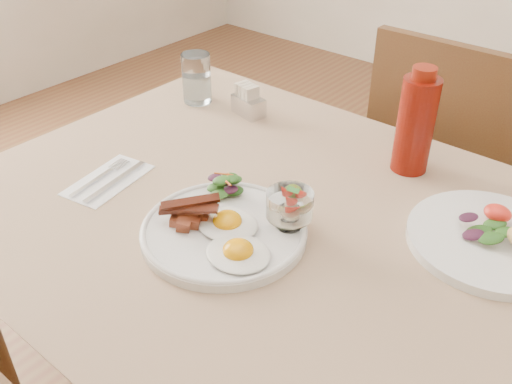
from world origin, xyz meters
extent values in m
cylinder|color=#55391A|center=(-0.59, 0.36, 0.35)|extent=(0.06, 0.06, 0.71)
cube|color=#55391A|center=(0.00, 0.00, 0.73)|extent=(1.30, 0.85, 0.04)
cube|color=tan|center=(0.00, 0.00, 0.75)|extent=(1.33, 0.88, 0.00)
cylinder|color=#55391A|center=(-0.18, 0.57, 0.23)|extent=(0.04, 0.04, 0.45)
cylinder|color=#55391A|center=(0.18, 0.57, 0.23)|extent=(0.04, 0.04, 0.45)
cylinder|color=#55391A|center=(-0.18, 0.93, 0.23)|extent=(0.04, 0.04, 0.45)
cube|color=#55391A|center=(0.00, 0.75, 0.47)|extent=(0.42, 0.42, 0.03)
cube|color=#55391A|center=(0.00, 0.55, 0.70)|extent=(0.42, 0.03, 0.46)
cylinder|color=white|center=(-0.12, -0.10, 0.76)|extent=(0.28, 0.28, 0.02)
ellipsoid|color=white|center=(-0.05, -0.14, 0.77)|extent=(0.11, 0.10, 0.01)
ellipsoid|color=#F59904|center=(-0.05, -0.14, 0.78)|extent=(0.05, 0.05, 0.03)
ellipsoid|color=white|center=(-0.11, -0.09, 0.77)|extent=(0.11, 0.10, 0.01)
ellipsoid|color=#F59904|center=(-0.11, -0.09, 0.78)|extent=(0.05, 0.05, 0.03)
cube|color=maroon|center=(-0.18, -0.12, 0.78)|extent=(0.03, 0.03, 0.02)
cube|color=maroon|center=(-0.16, -0.13, 0.78)|extent=(0.03, 0.03, 0.02)
cube|color=maroon|center=(-0.18, -0.14, 0.78)|extent=(0.02, 0.02, 0.02)
cube|color=maroon|center=(-0.16, -0.11, 0.78)|extent=(0.03, 0.03, 0.02)
cube|color=maroon|center=(-0.16, -0.14, 0.78)|extent=(0.03, 0.03, 0.02)
cube|color=maroon|center=(-0.19, -0.12, 0.78)|extent=(0.02, 0.02, 0.02)
cube|color=maroon|center=(-0.16, -0.12, 0.79)|extent=(0.03, 0.03, 0.02)
cube|color=maroon|center=(-0.17, -0.13, 0.79)|extent=(0.02, 0.02, 0.02)
cube|color=maroon|center=(-0.16, -0.11, 0.79)|extent=(0.03, 0.03, 0.02)
cube|color=#4C180C|center=(-0.17, -0.12, 0.80)|extent=(0.09, 0.08, 0.01)
cube|color=#4C180C|center=(-0.16, -0.13, 0.80)|extent=(0.09, 0.07, 0.01)
cube|color=#4C180C|center=(-0.17, -0.12, 0.81)|extent=(0.08, 0.09, 0.01)
ellipsoid|color=#204412|center=(-0.19, -0.02, 0.77)|extent=(0.04, 0.03, 0.01)
ellipsoid|color=#204412|center=(-0.17, -0.01, 0.78)|extent=(0.04, 0.02, 0.01)
ellipsoid|color=#331024|center=(-0.20, -0.01, 0.78)|extent=(0.03, 0.02, 0.01)
ellipsoid|color=#204412|center=(-0.18, -0.04, 0.78)|extent=(0.04, 0.03, 0.01)
ellipsoid|color=#204412|center=(-0.19, -0.04, 0.78)|extent=(0.03, 0.02, 0.01)
ellipsoid|color=#331024|center=(-0.17, -0.03, 0.79)|extent=(0.03, 0.02, 0.01)
ellipsoid|color=#204412|center=(-0.19, 0.00, 0.79)|extent=(0.04, 0.02, 0.01)
ellipsoid|color=#204412|center=(-0.17, -0.01, 0.80)|extent=(0.03, 0.02, 0.01)
ellipsoid|color=#331024|center=(-0.20, -0.03, 0.80)|extent=(0.03, 0.02, 0.01)
ellipsoid|color=#204412|center=(-0.18, -0.03, 0.80)|extent=(0.03, 0.02, 0.01)
ellipsoid|color=#204412|center=(-0.17, -0.02, 0.80)|extent=(0.03, 0.02, 0.01)
cylinder|color=#DB5317|center=(-0.18, -0.02, 0.80)|extent=(0.02, 0.03, 0.01)
cylinder|color=#DB5317|center=(-0.19, -0.01, 0.80)|extent=(0.04, 0.02, 0.01)
cylinder|color=#DB5317|center=(-0.17, -0.03, 0.80)|extent=(0.04, 0.01, 0.01)
cylinder|color=white|center=(-0.04, -0.02, 0.77)|extent=(0.04, 0.04, 0.01)
cylinder|color=white|center=(-0.04, -0.02, 0.78)|extent=(0.02, 0.02, 0.01)
cylinder|color=white|center=(-0.04, -0.02, 0.81)|extent=(0.08, 0.08, 0.04)
cylinder|color=#FFE7B4|center=(-0.04, -0.01, 0.80)|extent=(0.02, 0.02, 0.01)
cylinder|color=#FFE7B4|center=(-0.03, -0.03, 0.81)|extent=(0.02, 0.02, 0.01)
cylinder|color=#FFE7B4|center=(-0.03, -0.01, 0.81)|extent=(0.02, 0.02, 0.01)
cylinder|color=#77AA33|center=(-0.04, -0.01, 0.82)|extent=(0.03, 0.03, 0.01)
cone|color=red|center=(-0.03, -0.04, 0.83)|extent=(0.02, 0.02, 0.02)
cone|color=red|center=(-0.05, -0.02, 0.83)|extent=(0.02, 0.02, 0.02)
cone|color=red|center=(-0.03, -0.01, 0.84)|extent=(0.02, 0.02, 0.02)
ellipsoid|color=#2E812E|center=(-0.03, -0.03, 0.84)|extent=(0.02, 0.01, 0.00)
ellipsoid|color=#2E812E|center=(-0.03, -0.03, 0.85)|extent=(0.02, 0.01, 0.00)
cylinder|color=white|center=(0.24, 0.17, 0.76)|extent=(0.27, 0.27, 0.02)
ellipsoid|color=#204412|center=(0.22, 0.16, 0.77)|extent=(0.05, 0.04, 0.01)
ellipsoid|color=#204412|center=(0.23, 0.19, 0.78)|extent=(0.05, 0.04, 0.01)
ellipsoid|color=#331024|center=(0.22, 0.14, 0.78)|extent=(0.04, 0.04, 0.01)
ellipsoid|color=#204412|center=(0.24, 0.14, 0.78)|extent=(0.05, 0.04, 0.01)
ellipsoid|color=#204412|center=(0.25, 0.17, 0.79)|extent=(0.04, 0.03, 0.01)
ellipsoid|color=#331024|center=(0.19, 0.17, 0.79)|extent=(0.04, 0.03, 0.01)
ellipsoid|color=red|center=(0.23, 0.21, 0.78)|extent=(0.05, 0.04, 0.03)
cylinder|color=#630E05|center=(0.02, 0.30, 0.85)|extent=(0.08, 0.08, 0.19)
cylinder|color=maroon|center=(0.02, 0.30, 0.95)|extent=(0.05, 0.05, 0.02)
cylinder|color=#630E05|center=(0.03, 0.29, 0.81)|extent=(0.04, 0.04, 0.11)
cylinder|color=white|center=(0.03, 0.29, 0.83)|extent=(0.05, 0.05, 0.03)
cylinder|color=maroon|center=(0.03, 0.29, 0.88)|extent=(0.02, 0.02, 0.02)
cube|color=silver|center=(-0.38, 0.28, 0.77)|extent=(0.09, 0.06, 0.04)
cube|color=#C8AF8D|center=(-0.41, 0.28, 0.80)|extent=(0.02, 0.04, 0.05)
cube|color=#C8AF8D|center=(-0.39, 0.28, 0.80)|extent=(0.02, 0.04, 0.05)
cube|color=#C8AF8D|center=(-0.38, 0.28, 0.80)|extent=(0.02, 0.04, 0.05)
cube|color=#C8AF8D|center=(-0.37, 0.27, 0.80)|extent=(0.02, 0.04, 0.05)
cylinder|color=white|center=(-0.53, 0.25, 0.81)|extent=(0.07, 0.07, 0.12)
cylinder|color=silver|center=(-0.53, 0.25, 0.79)|extent=(0.06, 0.06, 0.07)
cube|color=white|center=(-0.40, -0.12, 0.75)|extent=(0.12, 0.19, 0.00)
cube|color=silver|center=(-0.39, -0.11, 0.76)|extent=(0.04, 0.16, 0.00)
cube|color=silver|center=(-0.42, -0.14, 0.76)|extent=(0.03, 0.11, 0.00)
cube|color=silver|center=(-0.44, -0.07, 0.76)|extent=(0.01, 0.04, 0.00)
cube|color=silver|center=(-0.43, -0.07, 0.76)|extent=(0.01, 0.04, 0.00)
cube|color=silver|center=(-0.43, -0.07, 0.76)|extent=(0.01, 0.04, 0.00)
cube|color=silver|center=(-0.42, -0.07, 0.76)|extent=(0.01, 0.04, 0.00)
camera|label=1|loc=(0.41, -0.64, 1.35)|focal=40.00mm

